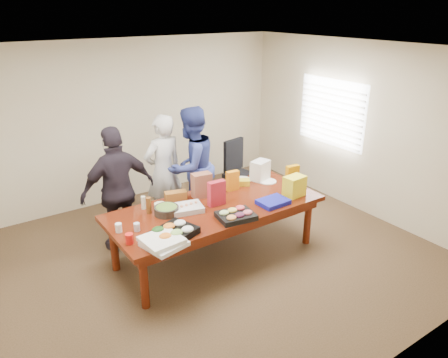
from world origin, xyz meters
TOP-DOWN VIEW (x-y plane):
  - floor at (0.00, 0.00)m, footprint 5.50×5.00m
  - ceiling at (0.00, 0.00)m, footprint 5.50×5.00m
  - wall_back at (0.00, 2.50)m, footprint 5.50×0.04m
  - wall_front at (0.00, -2.50)m, footprint 5.50×0.04m
  - wall_right at (2.75, 0.00)m, footprint 0.04×5.00m
  - window_panel at (2.72, 0.60)m, footprint 0.03×1.40m
  - window_blinds at (2.68, 0.60)m, footprint 0.04×1.36m
  - conference_table at (0.00, 0.00)m, footprint 2.80×1.20m
  - office_chair at (1.31, 1.24)m, footprint 0.60×0.60m
  - person_center at (-0.13, 1.22)m, footprint 0.68×0.49m
  - person_right at (0.25, 1.05)m, footprint 1.05×0.93m
  - person_left at (-0.96, 0.90)m, footprint 1.05×0.47m
  - veggie_tray at (-0.84, -0.39)m, footprint 0.61×0.54m
  - fruit_tray at (0.01, -0.44)m, footprint 0.49×0.41m
  - sheet_cake at (-0.39, 0.09)m, footprint 0.46×0.38m
  - salad_bowl at (-0.64, 0.14)m, footprint 0.36×0.36m
  - chip_bag_blue at (0.65, -0.38)m, footprint 0.39×0.30m
  - chip_bag_red at (0.02, 0.01)m, footprint 0.23×0.10m
  - chip_bag_yellow at (1.30, -0.03)m, footprint 0.20×0.10m
  - chip_bag_orange at (0.47, 0.29)m, footprint 0.19×0.10m
  - mayo_jar at (0.03, 0.41)m, footprint 0.12×0.12m
  - mustard_bottle at (-0.06, 0.42)m, footprint 0.08×0.08m
  - dressing_bottle at (-0.81, 0.29)m, footprint 0.07×0.07m
  - ranch_bottle at (-0.81, 0.44)m, footprint 0.07×0.07m
  - banana_bunch at (0.69, 0.37)m, footprint 0.28×0.25m
  - bread_loaf at (-0.34, 0.46)m, footprint 0.31×0.20m
  - kraft_bag at (-0.00, 0.34)m, footprint 0.28×0.18m
  - red_cup at (-1.30, -0.26)m, footprint 0.11×0.11m
  - clear_cup_a at (-1.12, -0.04)m, footprint 0.08×0.08m
  - clear_cup_b at (-1.30, 0.05)m, footprint 0.08×0.08m
  - pizza_box_lower at (-1.01, -0.52)m, footprint 0.48×0.48m
  - pizza_box_upper at (-1.03, -0.50)m, footprint 0.43×0.43m
  - plate_a at (1.07, 0.24)m, footprint 0.33×0.33m
  - plate_b at (0.82, 0.50)m, footprint 0.27×0.27m
  - dip_bowl_a at (0.47, 0.40)m, footprint 0.16×0.16m
  - dip_bowl_b at (-0.63, 0.35)m, footprint 0.17×0.17m
  - grocery_bag_white at (1.04, 0.38)m, footprint 0.32×0.27m
  - grocery_bag_yellow at (1.06, -0.34)m, footprint 0.30×0.22m

SIDE VIEW (x-z plane):
  - floor at x=0.00m, z-range -0.02..0.00m
  - conference_table at x=0.00m, z-range 0.00..0.75m
  - office_chair at x=1.31m, z-range 0.00..1.01m
  - plate_a at x=1.07m, z-range 0.75..0.77m
  - plate_b at x=0.82m, z-range 0.75..0.77m
  - pizza_box_lower at x=-1.01m, z-range 0.75..0.80m
  - dip_bowl_a at x=0.47m, z-range 0.75..0.81m
  - chip_bag_blue at x=0.65m, z-range 0.75..0.81m
  - dip_bowl_b at x=-0.63m, z-range 0.75..0.81m
  - fruit_tray at x=0.01m, z-range 0.75..0.82m
  - sheet_cake at x=-0.39m, z-range 0.75..0.82m
  - veggie_tray at x=-0.84m, z-range 0.75..0.83m
  - banana_bunch at x=0.69m, z-range 0.75..0.83m
  - clear_cup_a at x=-1.12m, z-range 0.75..0.85m
  - salad_bowl at x=-0.64m, z-range 0.75..0.85m
  - clear_cup_b at x=-1.30m, z-range 0.75..0.86m
  - bread_loaf at x=-0.34m, z-range 0.75..0.87m
  - red_cup at x=-1.30m, z-range 0.75..0.87m
  - pizza_box_upper at x=-1.03m, z-range 0.80..0.84m
  - mayo_jar at x=0.03m, z-range 0.75..0.89m
  - ranch_bottle at x=-0.81m, z-range 0.75..0.92m
  - mustard_bottle at x=-0.06m, z-range 0.75..0.93m
  - dressing_bottle at x=-0.81m, z-range 0.75..0.96m
  - person_center at x=-0.13m, z-range 0.00..1.74m
  - person_left at x=-0.96m, z-range 0.00..1.76m
  - chip_bag_orange at x=0.47m, z-range 0.75..1.03m
  - grocery_bag_yellow at x=1.06m, z-range 0.75..1.03m
  - chip_bag_yellow at x=1.30m, z-range 0.75..1.04m
  - grocery_bag_white at x=1.04m, z-range 0.75..1.04m
  - person_right at x=0.25m, z-range 0.00..1.82m
  - chip_bag_red at x=0.02m, z-range 0.75..1.08m
  - kraft_bag at x=0.00m, z-range 0.75..1.09m
  - wall_back at x=0.00m, z-range 0.00..2.70m
  - wall_front at x=0.00m, z-range 0.00..2.70m
  - wall_right at x=2.75m, z-range 0.00..2.70m
  - window_panel at x=2.72m, z-range 0.95..2.05m
  - window_blinds at x=2.68m, z-range 1.00..2.00m
  - ceiling at x=0.00m, z-range 2.70..2.72m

